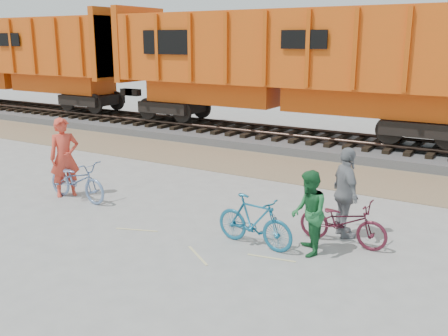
{
  "coord_description": "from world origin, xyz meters",
  "views": [
    {
      "loc": [
        5.57,
        -8.15,
        3.82
      ],
      "look_at": [
        -0.27,
        1.5,
        0.92
      ],
      "focal_mm": 40.0,
      "sensor_mm": 36.0,
      "label": 1
    }
  ],
  "objects_px": {
    "bicycle_maroon": "(343,222)",
    "person_woman": "(346,193)",
    "bicycle_teal": "(254,221)",
    "person_solo": "(65,157)",
    "bicycle_blue": "(77,180)",
    "hopper_car_left": "(19,56)",
    "hopper_car_center": "(284,63)",
    "person_man": "(309,213)"
  },
  "relations": [
    {
      "from": "bicycle_maroon",
      "to": "person_solo",
      "type": "distance_m",
      "value": 6.99
    },
    {
      "from": "hopper_car_center",
      "to": "bicycle_teal",
      "type": "xyz_separation_m",
      "value": [
        3.71,
        -9.26,
        -2.51
      ]
    },
    {
      "from": "hopper_car_left",
      "to": "person_woman",
      "type": "xyz_separation_m",
      "value": [
        20.01,
        -7.9,
        -2.09
      ]
    },
    {
      "from": "bicycle_teal",
      "to": "person_solo",
      "type": "bearing_deg",
      "value": 91.39
    },
    {
      "from": "bicycle_blue",
      "to": "bicycle_teal",
      "type": "relative_size",
      "value": 1.14
    },
    {
      "from": "hopper_car_left",
      "to": "bicycle_blue",
      "type": "relative_size",
      "value": 7.4
    },
    {
      "from": "person_man",
      "to": "person_woman",
      "type": "xyz_separation_m",
      "value": [
        0.3,
        1.16,
        0.13
      ]
    },
    {
      "from": "hopper_car_center",
      "to": "person_solo",
      "type": "relative_size",
      "value": 7.07
    },
    {
      "from": "person_solo",
      "to": "person_man",
      "type": "height_order",
      "value": "person_solo"
    },
    {
      "from": "person_woman",
      "to": "person_man",
      "type": "bearing_deg",
      "value": 126.92
    },
    {
      "from": "bicycle_blue",
      "to": "bicycle_maroon",
      "type": "distance_m",
      "value": 6.48
    },
    {
      "from": "bicycle_maroon",
      "to": "hopper_car_left",
      "type": "bearing_deg",
      "value": 68.81
    },
    {
      "from": "bicycle_teal",
      "to": "person_woman",
      "type": "bearing_deg",
      "value": -38.57
    },
    {
      "from": "bicycle_maroon",
      "to": "person_woman",
      "type": "xyz_separation_m",
      "value": [
        -0.1,
        0.4,
        0.46
      ]
    },
    {
      "from": "hopper_car_left",
      "to": "person_man",
      "type": "relative_size",
      "value": 8.91
    },
    {
      "from": "bicycle_teal",
      "to": "person_woman",
      "type": "xyz_separation_m",
      "value": [
        1.3,
        1.36,
        0.41
      ]
    },
    {
      "from": "person_woman",
      "to": "person_solo",
      "type": "bearing_deg",
      "value": 59.78
    },
    {
      "from": "person_solo",
      "to": "bicycle_maroon",
      "type": "bearing_deg",
      "value": -52.72
    },
    {
      "from": "hopper_car_center",
      "to": "bicycle_blue",
      "type": "distance_m",
      "value": 9.43
    },
    {
      "from": "hopper_car_left",
      "to": "bicycle_teal",
      "type": "height_order",
      "value": "hopper_car_left"
    },
    {
      "from": "bicycle_blue",
      "to": "bicycle_maroon",
      "type": "bearing_deg",
      "value": -80.88
    },
    {
      "from": "bicycle_teal",
      "to": "bicycle_maroon",
      "type": "xyz_separation_m",
      "value": [
        1.4,
        0.96,
        -0.04
      ]
    },
    {
      "from": "hopper_car_left",
      "to": "person_man",
      "type": "height_order",
      "value": "hopper_car_left"
    },
    {
      "from": "bicycle_maroon",
      "to": "person_woman",
      "type": "relative_size",
      "value": 0.95
    },
    {
      "from": "bicycle_maroon",
      "to": "person_man",
      "type": "bearing_deg",
      "value": 153.23
    },
    {
      "from": "bicycle_teal",
      "to": "hopper_car_left",
      "type": "bearing_deg",
      "value": 68.91
    },
    {
      "from": "hopper_car_left",
      "to": "person_man",
      "type": "bearing_deg",
      "value": -24.69
    },
    {
      "from": "bicycle_teal",
      "to": "person_solo",
      "type": "relative_size",
      "value": 0.84
    },
    {
      "from": "bicycle_blue",
      "to": "bicycle_maroon",
      "type": "relative_size",
      "value": 1.09
    },
    {
      "from": "bicycle_blue",
      "to": "person_woman",
      "type": "distance_m",
      "value": 6.45
    },
    {
      "from": "hopper_car_left",
      "to": "person_solo",
      "type": "relative_size",
      "value": 7.07
    },
    {
      "from": "hopper_car_left",
      "to": "bicycle_maroon",
      "type": "height_order",
      "value": "hopper_car_left"
    },
    {
      "from": "bicycle_maroon",
      "to": "person_solo",
      "type": "xyz_separation_m",
      "value": [
        -6.94,
        -0.58,
        0.54
      ]
    },
    {
      "from": "hopper_car_center",
      "to": "person_man",
      "type": "distance_m",
      "value": 10.45
    },
    {
      "from": "hopper_car_center",
      "to": "person_man",
      "type": "bearing_deg",
      "value": -62.53
    },
    {
      "from": "hopper_car_center",
      "to": "person_woman",
      "type": "height_order",
      "value": "hopper_car_center"
    },
    {
      "from": "bicycle_blue",
      "to": "person_woman",
      "type": "bearing_deg",
      "value": -77.25
    },
    {
      "from": "bicycle_blue",
      "to": "person_man",
      "type": "xyz_separation_m",
      "value": [
        6.04,
        -0.07,
        0.29
      ]
    },
    {
      "from": "person_solo",
      "to": "person_man",
      "type": "relative_size",
      "value": 1.26
    },
    {
      "from": "hopper_car_center",
      "to": "bicycle_blue",
      "type": "xyz_separation_m",
      "value": [
        -1.33,
        -8.99,
        -2.51
      ]
    },
    {
      "from": "bicycle_teal",
      "to": "person_solo",
      "type": "distance_m",
      "value": 5.58
    },
    {
      "from": "person_man",
      "to": "bicycle_teal",
      "type": "bearing_deg",
      "value": -107.12
    }
  ]
}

